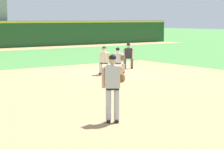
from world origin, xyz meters
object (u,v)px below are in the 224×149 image
object	(u,v)px
pitcher	(113,84)
first_baseman	(118,59)
first_base_bag	(111,73)
umpire	(128,55)
baserunner	(104,59)
baseball	(109,91)

from	to	relation	value
pitcher	first_baseman	size ratio (longest dim) A/B	1.39
first_base_bag	umpire	size ratio (longest dim) A/B	0.26
first_base_bag	pitcher	size ratio (longest dim) A/B	0.20
first_baseman	first_base_bag	bearing A→B (deg)	155.69
first_baseman	baserunner	bearing A→B (deg)	-173.18
first_baseman	umpire	size ratio (longest dim) A/B	0.92
first_baseman	baseball	bearing A→B (deg)	-130.48
pitcher	baserunner	distance (m)	10.14
first_base_bag	first_baseman	xyz separation A→B (m)	(0.33, -0.15, 0.69)
first_baseman	umpire	xyz separation A→B (m)	(1.75, 1.35, 0.06)
baseball	pitcher	world-z (taller)	pitcher
baseball	first_base_bag	bearing A→B (deg)	52.92
first_base_bag	baserunner	bearing A→B (deg)	-157.63
baseball	first_baseman	world-z (taller)	first_baseman
pitcher	umpire	world-z (taller)	pitcher
first_base_bag	baseball	distance (m)	5.80
first_baseman	baserunner	distance (m)	0.98
first_baseman	baserunner	xyz separation A→B (m)	(-0.97, -0.12, 0.06)
baserunner	first_baseman	bearing A→B (deg)	6.82
baserunner	umpire	size ratio (longest dim) A/B	1.00
pitcher	first_baseman	bearing A→B (deg)	52.19
baseball	baserunner	xyz separation A→B (m)	(2.86, 4.37, 0.76)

